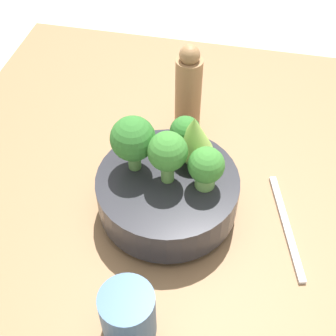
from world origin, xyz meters
name	(u,v)px	position (x,y,z in m)	size (l,w,h in m)	color
ground_plane	(185,229)	(0.00, 0.00, 0.00)	(6.00, 6.00, 0.00)	beige
table	(185,221)	(0.00, 0.00, 0.02)	(0.94, 0.88, 0.04)	olive
bowl	(168,191)	(0.00, 0.03, 0.08)	(0.21, 0.21, 0.07)	#28282D
broccoli_floret_back	(133,140)	(0.01, 0.08, 0.17)	(0.06, 0.06, 0.09)	#609347
broccoli_floret_front	(206,169)	(0.00, -0.03, 0.15)	(0.05, 0.05, 0.07)	#7AB256
broccoli_floret_center	(168,151)	(0.00, 0.03, 0.17)	(0.06, 0.06, 0.08)	#6BA34C
romanesco_piece_near	(194,135)	(0.05, 0.00, 0.16)	(0.06, 0.06, 0.08)	#6BA34C
broccoli_floret_right	(185,133)	(0.06, 0.01, 0.15)	(0.05, 0.05, 0.06)	#609347
cup	(128,315)	(-0.19, 0.04, 0.08)	(0.07, 0.07, 0.08)	#33567F
pepper_mill	(188,90)	(0.20, 0.03, 0.12)	(0.05, 0.05, 0.17)	#997047
fork	(286,226)	(0.01, -0.15, 0.05)	(0.18, 0.06, 0.01)	silver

